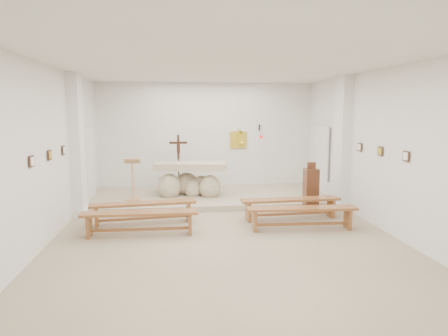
{
  "coord_description": "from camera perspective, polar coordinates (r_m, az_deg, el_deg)",
  "views": [
    {
      "loc": [
        -0.93,
        -8.03,
        2.58
      ],
      "look_at": [
        0.19,
        1.6,
        1.2
      ],
      "focal_mm": 32.0,
      "sensor_mm": 36.0,
      "label": 1
    }
  ],
  "objects": [
    {
      "name": "station_frame_left_rear",
      "position": [
        9.61,
        -21.93,
        2.37
      ],
      "size": [
        0.03,
        0.2,
        0.2
      ],
      "primitive_type": "cube",
      "color": "#41281C",
      "rests_on": "wall_left"
    },
    {
      "name": "bench_right_second",
      "position": [
        8.93,
        11.05,
        -6.31
      ],
      "size": [
        2.42,
        0.48,
        0.51
      ],
      "rotation": [
        0.0,
        0.0,
        -0.04
      ],
      "color": "brown",
      "rests_on": "ground"
    },
    {
      "name": "ground",
      "position": [
        8.49,
        -0.01,
        -9.62
      ],
      "size": [
        7.0,
        10.0,
        0.0
      ],
      "primitive_type": "cube",
      "color": "tan",
      "rests_on": "ground"
    },
    {
      "name": "bench_left_front",
      "position": [
        9.42,
        -11.42,
        -5.57
      ],
      "size": [
        2.43,
        0.65,
        0.51
      ],
      "rotation": [
        0.0,
        0.0,
        0.11
      ],
      "color": "brown",
      "rests_on": "ground"
    },
    {
      "name": "bench_right_front",
      "position": [
        9.76,
        9.48,
        -5.04
      ],
      "size": [
        2.42,
        0.51,
        0.51
      ],
      "rotation": [
        0.0,
        0.0,
        0.05
      ],
      "color": "brown",
      "rests_on": "ground"
    },
    {
      "name": "sanctuary_platform",
      "position": [
        11.84,
        -1.96,
        -4.13
      ],
      "size": [
        6.98,
        3.0,
        0.15
      ],
      "primitive_type": "cube",
      "color": "tan",
      "rests_on": "ground"
    },
    {
      "name": "sanctuary_lamp",
      "position": [
        13.04,
        5.28,
        4.67
      ],
      "size": [
        0.11,
        0.36,
        0.44
      ],
      "color": "black",
      "rests_on": "wall_back"
    },
    {
      "name": "station_frame_left_front",
      "position": [
        7.71,
        -25.81,
        0.87
      ],
      "size": [
        0.03,
        0.2,
        0.2
      ],
      "primitive_type": "cube",
      "color": "#41281C",
      "rests_on": "wall_left"
    },
    {
      "name": "station_frame_right_mid",
      "position": [
        9.37,
        21.44,
        2.26
      ],
      "size": [
        0.03,
        0.2,
        0.2
      ],
      "primitive_type": "cube",
      "color": "#41281C",
      "rests_on": "wall_right"
    },
    {
      "name": "wall_back",
      "position": [
        13.08,
        -2.53,
        4.45
      ],
      "size": [
        7.0,
        0.02,
        3.5
      ],
      "primitive_type": "cube",
      "color": "white",
      "rests_on": "ground"
    },
    {
      "name": "pilaster_left",
      "position": [
        10.36,
        -20.25,
        2.99
      ],
      "size": [
        0.26,
        0.55,
        3.5
      ],
      "primitive_type": "cube",
      "color": "white",
      "rests_on": "ground"
    },
    {
      "name": "altar",
      "position": [
        11.64,
        -4.83,
        -1.95
      ],
      "size": [
        2.15,
        1.09,
        1.06
      ],
      "rotation": [
        0.0,
        0.0,
        -0.15
      ],
      "color": "beige",
      "rests_on": "sanctuary_platform"
    },
    {
      "name": "radiator_left",
      "position": [
        11.26,
        -19.35,
        -4.21
      ],
      "size": [
        0.1,
        0.85,
        0.52
      ],
      "primitive_type": "cube",
      "color": "silver",
      "rests_on": "ground"
    },
    {
      "name": "ceiling",
      "position": [
        8.13,
        -0.02,
        14.51
      ],
      "size": [
        7.0,
        10.0,
        0.02
      ],
      "primitive_type": "cube",
      "color": "silver",
      "rests_on": "wall_back"
    },
    {
      "name": "pilaster_right",
      "position": [
        10.94,
        16.57,
        3.41
      ],
      "size": [
        0.26,
        0.55,
        3.5
      ],
      "primitive_type": "cube",
      "color": "white",
      "rests_on": "ground"
    },
    {
      "name": "station_frame_right_rear",
      "position": [
        10.26,
        18.83,
        2.85
      ],
      "size": [
        0.03,
        0.2,
        0.2
      ],
      "primitive_type": "cube",
      "color": "#41281C",
      "rests_on": "wall_right"
    },
    {
      "name": "potted_plant",
      "position": [
        12.42,
        -8.22,
        -2.0
      ],
      "size": [
        0.51,
        0.45,
        0.54
      ],
      "primitive_type": "imported",
      "rotation": [
        0.0,
        0.0,
        0.06
      ],
      "color": "#2E5120",
      "rests_on": "sanctuary_platform"
    },
    {
      "name": "station_frame_right_front",
      "position": [
        8.51,
        24.58,
        1.55
      ],
      "size": [
        0.03,
        0.2,
        0.2
      ],
      "primitive_type": "cube",
      "color": "#41281C",
      "rests_on": "wall_right"
    },
    {
      "name": "gold_wall_relief",
      "position": [
        13.17,
        2.05,
        4.04
      ],
      "size": [
        0.55,
        0.04,
        0.55
      ],
      "primitive_type": "cube",
      "color": "yellow",
      "rests_on": "wall_back"
    },
    {
      "name": "wall_left",
      "position": [
        8.47,
        -24.19,
        1.75
      ],
      "size": [
        0.02,
        10.0,
        3.5
      ],
      "primitive_type": "cube",
      "color": "white",
      "rests_on": "ground"
    },
    {
      "name": "donation_pedestal",
      "position": [
        10.7,
        12.29,
        -2.98
      ],
      "size": [
        0.35,
        0.35,
        1.27
      ],
      "rotation": [
        0.0,
        0.0,
        0.02
      ],
      "color": "#562D18",
      "rests_on": "ground"
    },
    {
      "name": "wall_right",
      "position": [
        9.2,
        22.14,
        2.32
      ],
      "size": [
        0.02,
        10.0,
        3.5
      ],
      "primitive_type": "cube",
      "color": "white",
      "rests_on": "ground"
    },
    {
      "name": "station_frame_left_mid",
      "position": [
        8.66,
        -23.66,
        1.7
      ],
      "size": [
        0.03,
        0.2,
        0.2
      ],
      "primitive_type": "cube",
      "color": "#41281C",
      "rests_on": "wall_left"
    },
    {
      "name": "radiator_right",
      "position": [
        11.81,
        15.22,
        -3.48
      ],
      "size": [
        0.1,
        0.85,
        0.52
      ],
      "primitive_type": "cube",
      "color": "silver",
      "rests_on": "ground"
    },
    {
      "name": "crucifix_stand",
      "position": [
        11.88,
        -6.52,
        1.18
      ],
      "size": [
        0.53,
        0.23,
        1.75
      ],
      "rotation": [
        0.0,
        0.0,
        0.03
      ],
      "color": "#381B11",
      "rests_on": "sanctuary_platform"
    },
    {
      "name": "bench_left_second",
      "position": [
        8.57,
        -11.91,
        -6.96
      ],
      "size": [
        2.41,
        0.4,
        0.51
      ],
      "rotation": [
        0.0,
        0.0,
        -0.01
      ],
      "color": "brown",
      "rests_on": "ground"
    },
    {
      "name": "lectern",
      "position": [
        11.29,
        -12.92,
        -1.5
      ],
      "size": [
        0.44,
        0.38,
        1.19
      ],
      "rotation": [
        0.0,
        0.0,
        0.03
      ],
      "color": "tan",
      "rests_on": "sanctuary_platform"
    }
  ]
}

